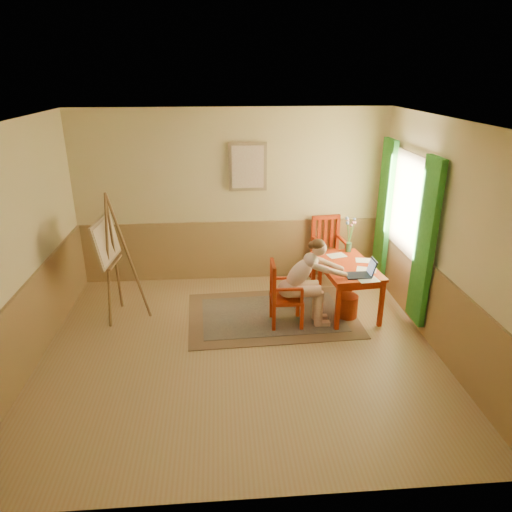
{
  "coord_description": "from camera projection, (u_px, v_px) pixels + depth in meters",
  "views": [
    {
      "loc": [
        -0.19,
        -5.09,
        3.3
      ],
      "look_at": [
        0.25,
        0.55,
        1.05
      ],
      "focal_mm": 32.73,
      "sensor_mm": 36.0,
      "label": 1
    }
  ],
  "objects": [
    {
      "name": "room",
      "position": [
        238.0,
        246.0,
        5.43
      ],
      "size": [
        5.04,
        4.54,
        2.84
      ],
      "color": "tan",
      "rests_on": "ground"
    },
    {
      "name": "wainscot",
      "position": [
        237.0,
        287.0,
        6.5
      ],
      "size": [
        5.0,
        4.5,
        1.0
      ],
      "color": "tan",
      "rests_on": "room"
    },
    {
      "name": "window",
      "position": [
        404.0,
        218.0,
        6.65
      ],
      "size": [
        0.12,
        2.01,
        2.2
      ],
      "color": "white",
      "rests_on": "room"
    },
    {
      "name": "wall_portrait",
      "position": [
        248.0,
        167.0,
        7.3
      ],
      "size": [
        0.6,
        0.05,
        0.76
      ],
      "color": "#9D835D",
      "rests_on": "room"
    },
    {
      "name": "rug",
      "position": [
        272.0,
        315.0,
        6.76
      ],
      "size": [
        2.47,
        1.7,
        0.02
      ],
      "color": "#8C7251",
      "rests_on": "room"
    },
    {
      "name": "table",
      "position": [
        346.0,
        270.0,
        6.7
      ],
      "size": [
        0.85,
        1.27,
        0.72
      ],
      "color": "red",
      "rests_on": "room"
    },
    {
      "name": "chair_left",
      "position": [
        283.0,
        294.0,
        6.36
      ],
      "size": [
        0.43,
        0.41,
        0.93
      ],
      "color": "red",
      "rests_on": "room"
    },
    {
      "name": "chair_back",
      "position": [
        328.0,
        250.0,
        7.7
      ],
      "size": [
        0.53,
        0.55,
        1.09
      ],
      "color": "red",
      "rests_on": "room"
    },
    {
      "name": "figure",
      "position": [
        305.0,
        279.0,
        6.29
      ],
      "size": [
        0.92,
        0.4,
        1.25
      ],
      "color": "beige",
      "rests_on": "room"
    },
    {
      "name": "laptop",
      "position": [
        362.0,
        273.0,
        6.29
      ],
      "size": [
        0.39,
        0.24,
        0.23
      ],
      "color": "#1E2338",
      "rests_on": "table"
    },
    {
      "name": "papers",
      "position": [
        359.0,
        266.0,
        6.62
      ],
      "size": [
        0.67,
        1.13,
        0.0
      ],
      "color": "white",
      "rests_on": "table"
    },
    {
      "name": "vase",
      "position": [
        349.0,
        236.0,
        7.08
      ],
      "size": [
        0.22,
        0.27,
        0.54
      ],
      "color": "#3F724C",
      "rests_on": "table"
    },
    {
      "name": "wastebasket",
      "position": [
        347.0,
        306.0,
        6.67
      ],
      "size": [
        0.32,
        0.32,
        0.33
      ],
      "primitive_type": "cylinder",
      "rotation": [
        0.0,
        0.0,
        0.04
      ],
      "color": "#BD4019",
      "rests_on": "room"
    },
    {
      "name": "easel",
      "position": [
        109.0,
        246.0,
        6.35
      ],
      "size": [
        0.64,
        0.82,
        1.83
      ],
      "color": "brown",
      "rests_on": "room"
    }
  ]
}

